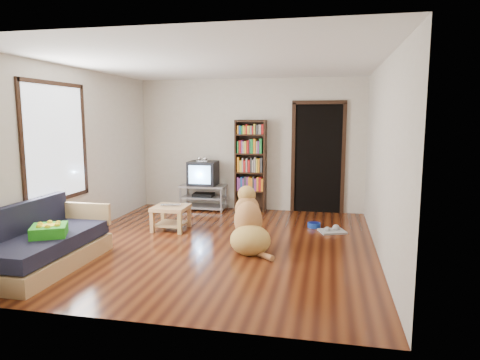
% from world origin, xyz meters
% --- Properties ---
extents(ground, '(5.00, 5.00, 0.00)m').
position_xyz_m(ground, '(0.00, 0.00, 0.00)').
color(ground, '#602910').
rests_on(ground, ground).
extents(ceiling, '(5.00, 5.00, 0.00)m').
position_xyz_m(ceiling, '(0.00, 0.00, 2.60)').
color(ceiling, white).
rests_on(ceiling, ground).
extents(wall_back, '(4.50, 0.00, 4.50)m').
position_xyz_m(wall_back, '(0.00, 2.50, 1.30)').
color(wall_back, beige).
rests_on(wall_back, ground).
extents(wall_front, '(4.50, 0.00, 4.50)m').
position_xyz_m(wall_front, '(0.00, -2.50, 1.30)').
color(wall_front, beige).
rests_on(wall_front, ground).
extents(wall_left, '(0.00, 5.00, 5.00)m').
position_xyz_m(wall_left, '(-2.25, 0.00, 1.30)').
color(wall_left, beige).
rests_on(wall_left, ground).
extents(wall_right, '(0.00, 5.00, 5.00)m').
position_xyz_m(wall_right, '(2.25, 0.00, 1.30)').
color(wall_right, beige).
rests_on(wall_right, ground).
extents(green_cushion, '(0.54, 0.54, 0.13)m').
position_xyz_m(green_cushion, '(-1.75, -1.43, 0.49)').
color(green_cushion, green).
rests_on(green_cushion, sofa).
extents(laptop, '(0.37, 0.28, 0.03)m').
position_xyz_m(laptop, '(-0.98, 0.60, 0.41)').
color(laptop, silver).
rests_on(laptop, coffee_table).
extents(dog_bowl, '(0.22, 0.22, 0.08)m').
position_xyz_m(dog_bowl, '(1.35, 1.26, 0.04)').
color(dog_bowl, navy).
rests_on(dog_bowl, ground).
extents(grey_rag, '(0.49, 0.44, 0.03)m').
position_xyz_m(grey_rag, '(1.65, 1.01, 0.01)').
color(grey_rag, '#AAAAAA').
rests_on(grey_rag, ground).
extents(window, '(0.03, 1.46, 1.70)m').
position_xyz_m(window, '(-2.23, -0.50, 1.50)').
color(window, white).
rests_on(window, wall_left).
extents(doorway, '(1.03, 0.05, 2.19)m').
position_xyz_m(doorway, '(1.35, 2.48, 1.12)').
color(doorway, black).
rests_on(doorway, wall_back).
extents(tv_stand, '(0.90, 0.45, 0.50)m').
position_xyz_m(tv_stand, '(-0.90, 2.25, 0.27)').
color(tv_stand, '#99999E').
rests_on(tv_stand, ground).
extents(crt_tv, '(0.55, 0.52, 0.58)m').
position_xyz_m(crt_tv, '(-0.90, 2.27, 0.74)').
color(crt_tv, black).
rests_on(crt_tv, tv_stand).
extents(bookshelf, '(0.60, 0.30, 1.80)m').
position_xyz_m(bookshelf, '(0.05, 2.34, 1.00)').
color(bookshelf, black).
rests_on(bookshelf, ground).
extents(sofa, '(0.80, 1.80, 0.80)m').
position_xyz_m(sofa, '(-1.87, -1.38, 0.26)').
color(sofa, tan).
rests_on(sofa, ground).
extents(coffee_table, '(0.55, 0.55, 0.40)m').
position_xyz_m(coffee_table, '(-0.98, 0.63, 0.28)').
color(coffee_table, tan).
rests_on(coffee_table, ground).
extents(dog, '(0.74, 1.01, 0.90)m').
position_xyz_m(dog, '(0.48, -0.13, 0.33)').
color(dog, '#BB8C48').
rests_on(dog, ground).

